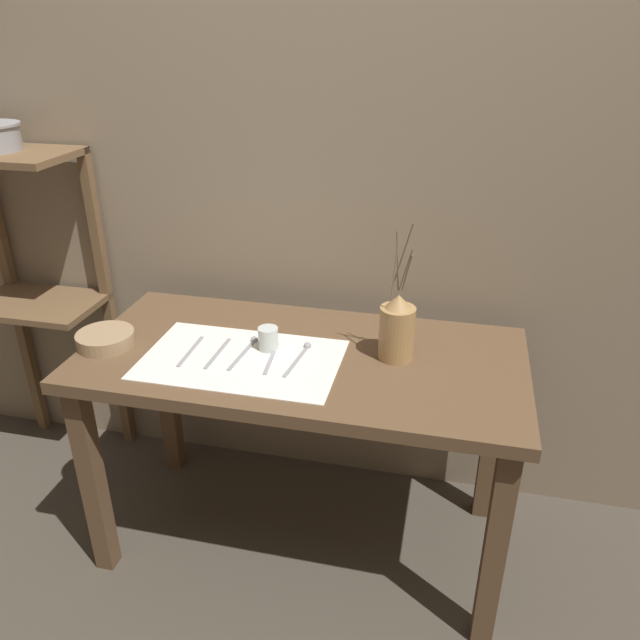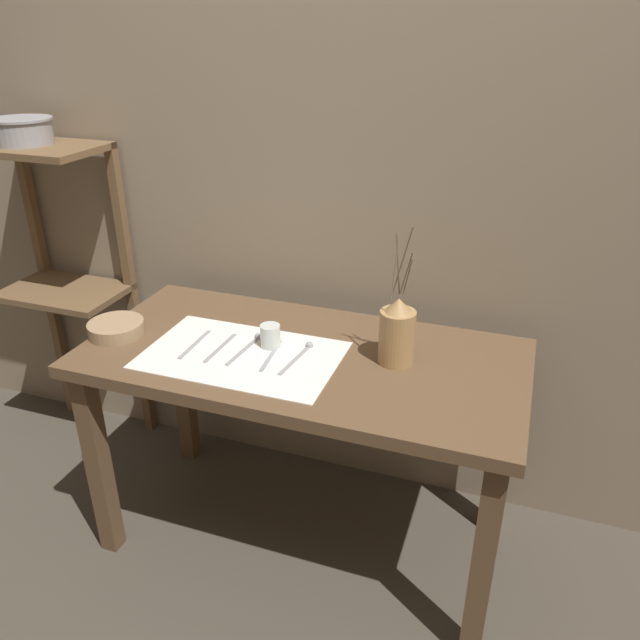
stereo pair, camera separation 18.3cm
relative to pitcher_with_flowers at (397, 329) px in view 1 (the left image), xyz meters
name	(u,v)px [view 1 (the left image)]	position (x,y,z in m)	size (l,w,h in m)	color
ground_plane	(304,535)	(-0.28, -0.04, -0.84)	(12.00, 12.00, 0.00)	#473F35
stone_wall_back	(332,172)	(-0.28, 0.40, 0.36)	(7.00, 0.06, 2.40)	gray
wooden_table	(302,382)	(-0.28, -0.04, -0.20)	(1.35, 0.66, 0.74)	brown
wooden_shelf_unit	(36,258)	(-1.37, 0.24, 0.02)	(0.46, 0.31, 1.26)	brown
linen_cloth	(241,359)	(-0.45, -0.12, -0.09)	(0.59, 0.37, 0.00)	white
pitcher_with_flowers	(397,329)	(0.00, 0.00, 0.00)	(0.11, 0.11, 0.42)	#A87F4C
wooden_bowl	(106,339)	(-0.89, -0.13, -0.07)	(0.18, 0.18, 0.04)	#9E7F5B
glass_tumbler_near	(269,338)	(-0.39, -0.04, -0.06)	(0.06, 0.06, 0.07)	silver
fork_inner	(191,351)	(-0.61, -0.11, -0.09)	(0.02, 0.19, 0.00)	#939399
knife_center	(218,353)	(-0.53, -0.11, -0.09)	(0.02, 0.19, 0.00)	#939399
spoon_outer	(249,346)	(-0.45, -0.04, -0.09)	(0.03, 0.20, 0.02)	#939399
fork_outer	(271,358)	(-0.36, -0.10, -0.09)	(0.03, 0.19, 0.00)	#939399
spoon_inner	(303,352)	(-0.28, -0.04, -0.09)	(0.04, 0.20, 0.02)	#939399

